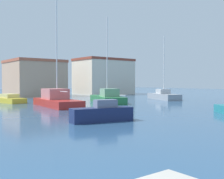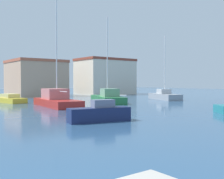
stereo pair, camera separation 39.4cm
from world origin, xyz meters
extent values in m
plane|color=#2D5175|center=(15.00, 20.00, 0.00)|extent=(160.00, 160.00, 0.00)
cube|color=gray|center=(30.95, 24.19, 0.44)|extent=(4.71, 7.42, 0.89)
cube|color=#ADB0B5|center=(31.03, 24.39, 1.24)|extent=(2.19, 2.25, 0.71)
cylinder|color=silver|center=(30.95, 24.19, 5.29)|extent=(0.12, 0.12, 8.80)
cube|color=#19234C|center=(9.67, 10.73, 0.48)|extent=(4.42, 2.01, 0.96)
cube|color=slate|center=(9.93, 10.68, 1.22)|extent=(1.64, 1.06, 0.53)
cube|color=#B22823|center=(12.61, 23.33, 0.39)|extent=(3.69, 8.78, 0.78)
cube|color=#C4716E|center=(12.67, 23.89, 1.36)|extent=(2.58, 3.22, 1.15)
cylinder|color=silver|center=(12.61, 23.33, 6.53)|extent=(0.12, 0.12, 11.49)
cylinder|color=silver|center=(12.45, 21.80, 1.68)|extent=(0.39, 2.98, 0.08)
cube|color=white|center=(25.20, 29.78, 0.31)|extent=(4.37, 3.72, 0.63)
cube|color=silver|center=(24.88, 30.02, 0.95)|extent=(1.78, 1.69, 0.64)
cube|color=gold|center=(10.03, 32.92, 0.32)|extent=(3.19, 7.37, 0.63)
cube|color=#DFCD77|center=(10.17, 32.05, 0.89)|extent=(2.03, 2.58, 0.51)
cube|color=#28703D|center=(20.17, 24.24, 0.43)|extent=(5.59, 8.72, 0.86)
cube|color=gray|center=(19.75, 23.18, 1.36)|extent=(2.70, 3.10, 0.99)
cylinder|color=silver|center=(20.17, 24.24, 5.96)|extent=(0.12, 0.12, 10.19)
cube|color=tan|center=(19.35, 46.30, 3.15)|extent=(9.08, 9.83, 6.29)
cube|color=#B25B42|center=(19.35, 46.30, 6.54)|extent=(9.26, 10.03, 0.50)
cube|color=beige|center=(34.22, 44.35, 3.59)|extent=(11.29, 7.91, 7.18)
cube|color=brown|center=(34.22, 44.35, 7.43)|extent=(11.52, 8.07, 0.50)
camera|label=1|loc=(-1.25, -4.52, 2.70)|focal=44.55mm
camera|label=2|loc=(-0.93, -4.76, 2.70)|focal=44.55mm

